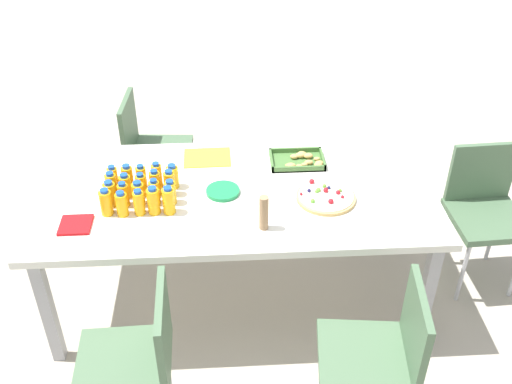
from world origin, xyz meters
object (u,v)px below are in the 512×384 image
juice_bottle_11 (125,186)px  plate_stack (223,191)px  fruit_pizza (326,197)px  chair_near_right (383,351)px  juice_bottle_16 (128,178)px  juice_bottle_3 (153,201)px  juice_bottle_9 (171,193)px  juice_bottle_12 (141,185)px  paper_folder (207,158)px  juice_bottle_19 (173,177)px  juice_bottle_15 (113,178)px  party_table (236,200)px  napkin_stack (76,225)px  juice_bottle_14 (170,183)px  chair_far_left (149,146)px  chair_near_left (139,356)px  juice_bottle_1 (122,204)px  juice_bottle_13 (155,183)px  juice_bottle_17 (141,177)px  juice_bottle_8 (155,192)px  snack_tray (300,160)px  juice_bottle_2 (139,203)px  juice_bottle_7 (138,194)px  cardboard_tube (264,213)px  chair_end (485,205)px  juice_bottle_18 (157,175)px  juice_bottle_10 (111,185)px  juice_bottle_5 (110,194)px  juice_bottle_4 (169,201)px  juice_bottle_6 (123,195)px  juice_bottle_0 (106,203)px

juice_bottle_11 → plate_stack: bearing=0.2°
juice_bottle_11 → fruit_pizza: size_ratio=0.45×
chair_near_right → juice_bottle_16: (-1.14, 0.95, 0.30)m
juice_bottle_3 → juice_bottle_9: size_ratio=1.11×
juice_bottle_12 → paper_folder: juice_bottle_12 is taller
juice_bottle_9 → juice_bottle_19: 0.14m
juice_bottle_9 → juice_bottle_15: juice_bottle_15 is taller
party_table → napkin_stack: 0.82m
chair_near_right → juice_bottle_14: bearing=52.7°
chair_far_left → juice_bottle_9: size_ratio=6.16×
chair_near_left → juice_bottle_1: juice_bottle_1 is taller
juice_bottle_19 → paper_folder: juice_bottle_19 is taller
juice_bottle_12 → juice_bottle_13: 0.07m
juice_bottle_1 → juice_bottle_17: size_ratio=0.98×
juice_bottle_8 → juice_bottle_13: (-0.00, 0.08, 0.00)m
juice_bottle_1 → napkin_stack: 0.24m
juice_bottle_14 → paper_folder: size_ratio=0.56×
snack_tray → plate_stack: bearing=-148.2°
juice_bottle_2 → chair_near_left: bearing=-87.2°
juice_bottle_7 → plate_stack: (0.42, 0.07, -0.05)m
cardboard_tube → snack_tray: bearing=67.1°
chair_near_right → napkin_stack: (-1.36, 0.65, 0.24)m
juice_bottle_15 → paper_folder: 0.55m
napkin_stack → chair_end: bearing=9.1°
chair_far_left → juice_bottle_17: juice_bottle_17 is taller
juice_bottle_11 → juice_bottle_8: bearing=-24.5°
juice_bottle_15 → juice_bottle_18: (0.22, 0.01, 0.00)m
juice_bottle_1 → juice_bottle_15: size_ratio=0.96×
juice_bottle_9 → juice_bottle_14: bearing=96.6°
juice_bottle_10 → juice_bottle_3: bearing=-34.0°
juice_bottle_5 → fruit_pizza: (1.08, -0.01, -0.05)m
fruit_pizza → cardboard_tube: 0.40m
juice_bottle_1 → juice_bottle_10: bearing=114.0°
juice_bottle_4 → juice_bottle_1: bearing=-179.1°
chair_near_right → juice_bottle_10: (-1.22, 0.88, 0.30)m
chair_near_left → juice_bottle_3: (0.04, 0.70, 0.30)m
chair_near_right → juice_bottle_8: (-0.99, 0.81, 0.30)m
juice_bottle_5 → juice_bottle_12: 0.16m
chair_far_left → juice_bottle_8: bearing=12.4°
juice_bottle_4 → paper_folder: juice_bottle_4 is taller
juice_bottle_6 → juice_bottle_19: size_ratio=1.01×
juice_bottle_5 → juice_bottle_16: size_ratio=1.00×
party_table → juice_bottle_11: juice_bottle_11 is taller
juice_bottle_14 → juice_bottle_18: same height
juice_bottle_7 → juice_bottle_13: size_ratio=0.91×
juice_bottle_16 → paper_folder: juice_bottle_16 is taller
juice_bottle_17 → plate_stack: juice_bottle_17 is taller
juice_bottle_19 → napkin_stack: (-0.45, -0.30, -0.06)m
juice_bottle_0 → juice_bottle_15: 0.21m
juice_bottle_2 → juice_bottle_6: bearing=138.6°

